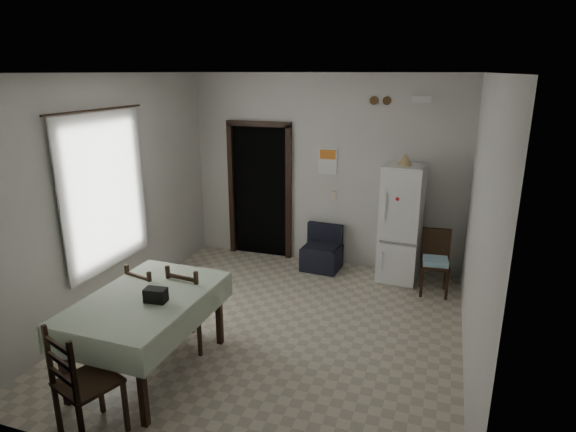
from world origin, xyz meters
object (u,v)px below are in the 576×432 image
Objects in this scene: navy_seat at (322,248)px; dining_table at (149,334)px; corner_chair at (435,263)px; dining_chair_far_right at (194,304)px; dining_chair_near_head at (88,380)px; dining_chair_far_left at (154,302)px; fridge at (401,224)px.

navy_seat is 3.24m from dining_table.
corner_chair reaches higher than dining_table.
dining_table is 0.62m from dining_chair_far_right.
navy_seat is 0.64× the size of dining_chair_near_head.
dining_table is at bearing 133.19° from dining_chair_far_left.
navy_seat is at bearing 73.87° from dining_table.
dining_chair_far_left is at bearing -127.77° from fridge.
dining_chair_far_left is at bearing 120.02° from dining_table.
dining_chair_near_head is (0.34, -1.43, 0.05)m from dining_chair_far_left.
dining_chair_near_head reaches higher than corner_chair.
fridge is 1.74× the size of dining_chair_far_right.
corner_chair is 4.49m from dining_chair_near_head.
dining_chair_far_left reaches higher than navy_seat.
navy_seat is (-1.15, 0.00, -0.51)m from fridge.
fridge is at bearing -121.50° from dining_chair_far_right.
dining_chair_far_right is at bearing -156.04° from dining_chair_far_left.
dining_chair_far_right is (0.18, 0.59, 0.07)m from dining_table.
dining_chair_far_left reaches higher than corner_chair.
navy_seat is at bearing -82.62° from dining_chair_near_head.
dining_chair_near_head is (0.05, -0.92, 0.10)m from dining_table.
dining_table is at bearing -138.48° from corner_chair.
fridge is 1.93× the size of corner_chair.
dining_table is at bearing -66.46° from dining_chair_near_head.
dining_chair_far_left is (-2.91, -2.24, 0.03)m from corner_chair.
fridge is 0.74m from corner_chair.
dining_chair_far_left is 1.47m from dining_chair_near_head.
navy_seat is at bearing -101.22° from dining_chair_far_right.
fridge is 3.54m from dining_chair_far_left.
dining_chair_far_left is (-1.25, -2.58, 0.13)m from navy_seat.
corner_chair is 3.81m from dining_table.
corner_chair is at bearing -104.82° from dining_chair_near_head.
fridge reaches higher than dining_chair_far_right.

